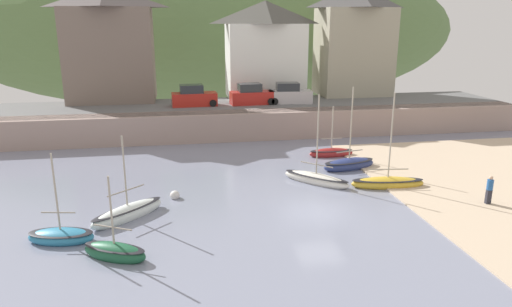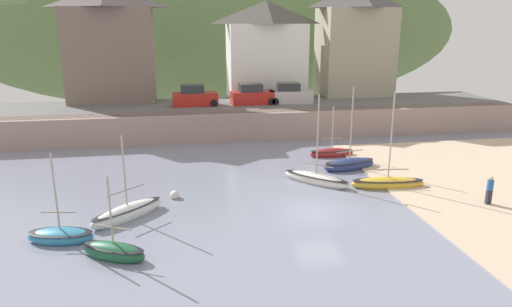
{
  "view_description": "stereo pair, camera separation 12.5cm",
  "coord_description": "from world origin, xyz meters",
  "px_view_note": "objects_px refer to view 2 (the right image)",
  "views": [
    {
      "loc": [
        -7.32,
        -22.38,
        9.87
      ],
      "look_at": [
        -2.68,
        5.03,
        2.0
      ],
      "focal_mm": 32.64,
      "sensor_mm": 36.0,
      "label": 1
    },
    {
      "loc": [
        -7.2,
        -22.4,
        9.87
      ],
      "look_at": [
        -2.68,
        5.03,
        2.0
      ],
      "focal_mm": 32.64,
      "sensor_mm": 36.0,
      "label": 2
    }
  ],
  "objects_px": {
    "sailboat_blue_trim": "(316,179)",
    "parked_car_end_of_row": "(290,95)",
    "parked_car_near_slipway": "(195,97)",
    "sailboat_far_left": "(332,153)",
    "parked_car_by_wall": "(252,96)",
    "mooring_buoy": "(175,195)",
    "church_with_spire": "(355,7)",
    "fishing_boat_green": "(349,164)",
    "sailboat_nearest_shore": "(128,213)",
    "rowboat_small_beached": "(114,252)",
    "waterfront_building_right": "(355,40)",
    "sailboat_tall_mast": "(388,183)",
    "motorboat_with_cabin": "(61,236)",
    "waterfront_building_centre": "(266,49)",
    "waterfront_building_left": "(111,44)",
    "person_on_slipway": "(490,189)"
  },
  "relations": [
    {
      "from": "parked_car_end_of_row",
      "to": "sailboat_tall_mast",
      "type": "bearing_deg",
      "value": -78.46
    },
    {
      "from": "waterfront_building_right",
      "to": "rowboat_small_beached",
      "type": "xyz_separation_m",
      "value": [
        -21.47,
        -28.62,
        -7.78
      ]
    },
    {
      "from": "church_with_spire",
      "to": "fishing_boat_green",
      "type": "xyz_separation_m",
      "value": [
        -8.2,
        -22.09,
        -11.19
      ]
    },
    {
      "from": "waterfront_building_centre",
      "to": "church_with_spire",
      "type": "xyz_separation_m",
      "value": [
        10.77,
        4.0,
        4.25
      ]
    },
    {
      "from": "sailboat_blue_trim",
      "to": "parked_car_end_of_row",
      "type": "height_order",
      "value": "sailboat_blue_trim"
    },
    {
      "from": "mooring_buoy",
      "to": "church_with_spire",
      "type": "bearing_deg",
      "value": 51.95
    },
    {
      "from": "parked_car_by_wall",
      "to": "mooring_buoy",
      "type": "xyz_separation_m",
      "value": [
        -7.31,
        -17.32,
        -3.03
      ]
    },
    {
      "from": "sailboat_blue_trim",
      "to": "waterfront_building_centre",
      "type": "bearing_deg",
      "value": 133.19
    },
    {
      "from": "sailboat_tall_mast",
      "to": "sailboat_nearest_shore",
      "type": "distance_m",
      "value": 15.6
    },
    {
      "from": "waterfront_building_centre",
      "to": "fishing_boat_green",
      "type": "distance_m",
      "value": 19.55
    },
    {
      "from": "sailboat_far_left",
      "to": "mooring_buoy",
      "type": "bearing_deg",
      "value": -149.39
    },
    {
      "from": "waterfront_building_left",
      "to": "sailboat_far_left",
      "type": "relative_size",
      "value": 2.69
    },
    {
      "from": "waterfront_building_left",
      "to": "waterfront_building_right",
      "type": "distance_m",
      "value": 24.7
    },
    {
      "from": "waterfront_building_centre",
      "to": "parked_car_by_wall",
      "type": "distance_m",
      "value": 6.42
    },
    {
      "from": "fishing_boat_green",
      "to": "sailboat_nearest_shore",
      "type": "height_order",
      "value": "fishing_boat_green"
    },
    {
      "from": "sailboat_nearest_shore",
      "to": "waterfront_building_left",
      "type": "bearing_deg",
      "value": 55.6
    },
    {
      "from": "church_with_spire",
      "to": "sailboat_tall_mast",
      "type": "xyz_separation_m",
      "value": [
        -7.18,
        -26.08,
        -11.23
      ]
    },
    {
      "from": "waterfront_building_right",
      "to": "fishing_boat_green",
      "type": "bearing_deg",
      "value": -110.87
    },
    {
      "from": "sailboat_far_left",
      "to": "waterfront_building_left",
      "type": "bearing_deg",
      "value": 139.87
    },
    {
      "from": "rowboat_small_beached",
      "to": "sailboat_blue_trim",
      "type": "bearing_deg",
      "value": 62.41
    },
    {
      "from": "parked_car_near_slipway",
      "to": "waterfront_building_right",
      "type": "bearing_deg",
      "value": 11.89
    },
    {
      "from": "motorboat_with_cabin",
      "to": "parked_car_by_wall",
      "type": "xyz_separation_m",
      "value": [
        12.55,
        22.04,
        2.94
      ]
    },
    {
      "from": "waterfront_building_right",
      "to": "sailboat_tall_mast",
      "type": "distance_m",
      "value": 24.14
    },
    {
      "from": "waterfront_building_left",
      "to": "sailboat_nearest_shore",
      "type": "bearing_deg",
      "value": -82.08
    },
    {
      "from": "sailboat_nearest_shore",
      "to": "waterfront_building_centre",
      "type": "bearing_deg",
      "value": 21.74
    },
    {
      "from": "waterfront_building_left",
      "to": "fishing_boat_green",
      "type": "height_order",
      "value": "waterfront_building_left"
    },
    {
      "from": "church_with_spire",
      "to": "parked_car_near_slipway",
      "type": "bearing_deg",
      "value": -155.11
    },
    {
      "from": "waterfront_building_centre",
      "to": "parked_car_near_slipway",
      "type": "distance_m",
      "value": 9.68
    },
    {
      "from": "sailboat_tall_mast",
      "to": "mooring_buoy",
      "type": "distance_m",
      "value": 13.03
    },
    {
      "from": "sailboat_blue_trim",
      "to": "person_on_slipway",
      "type": "relative_size",
      "value": 3.61
    },
    {
      "from": "motorboat_with_cabin",
      "to": "sailboat_nearest_shore",
      "type": "relative_size",
      "value": 0.96
    },
    {
      "from": "waterfront_building_right",
      "to": "parked_car_near_slipway",
      "type": "bearing_deg",
      "value": -165.19
    },
    {
      "from": "sailboat_far_left",
      "to": "parked_car_near_slipway",
      "type": "distance_m",
      "value": 14.63
    },
    {
      "from": "sailboat_tall_mast",
      "to": "church_with_spire",
      "type": "bearing_deg",
      "value": 81.61
    },
    {
      "from": "sailboat_blue_trim",
      "to": "church_with_spire",
      "type": "bearing_deg",
      "value": 110.04
    },
    {
      "from": "sailboat_far_left",
      "to": "sailboat_blue_trim",
      "type": "height_order",
      "value": "sailboat_blue_trim"
    },
    {
      "from": "motorboat_with_cabin",
      "to": "fishing_boat_green",
      "type": "bearing_deg",
      "value": 36.82
    },
    {
      "from": "mooring_buoy",
      "to": "sailboat_tall_mast",
      "type": "bearing_deg",
      "value": -1.13
    },
    {
      "from": "parked_car_near_slipway",
      "to": "sailboat_blue_trim",
      "type": "bearing_deg",
      "value": -69.51
    },
    {
      "from": "waterfront_building_centre",
      "to": "waterfront_building_left",
      "type": "bearing_deg",
      "value": 180.0
    },
    {
      "from": "fishing_boat_green",
      "to": "sailboat_tall_mast",
      "type": "distance_m",
      "value": 4.11
    },
    {
      "from": "sailboat_tall_mast",
      "to": "motorboat_with_cabin",
      "type": "bearing_deg",
      "value": -159.28
    },
    {
      "from": "sailboat_tall_mast",
      "to": "waterfront_building_right",
      "type": "bearing_deg",
      "value": 82.1
    },
    {
      "from": "sailboat_blue_trim",
      "to": "mooring_buoy",
      "type": "height_order",
      "value": "sailboat_blue_trim"
    },
    {
      "from": "parked_car_near_slipway",
      "to": "parked_car_by_wall",
      "type": "height_order",
      "value": "same"
    },
    {
      "from": "waterfront_building_left",
      "to": "fishing_boat_green",
      "type": "bearing_deg",
      "value": -45.46
    },
    {
      "from": "waterfront_building_centre",
      "to": "sailboat_blue_trim",
      "type": "bearing_deg",
      "value": -91.58
    },
    {
      "from": "parked_car_by_wall",
      "to": "parked_car_end_of_row",
      "type": "height_order",
      "value": "same"
    },
    {
      "from": "sailboat_nearest_shore",
      "to": "church_with_spire",
      "type": "bearing_deg",
      "value": 9.1
    },
    {
      "from": "waterfront_building_right",
      "to": "parked_car_near_slipway",
      "type": "distance_m",
      "value": 18.26
    }
  ]
}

